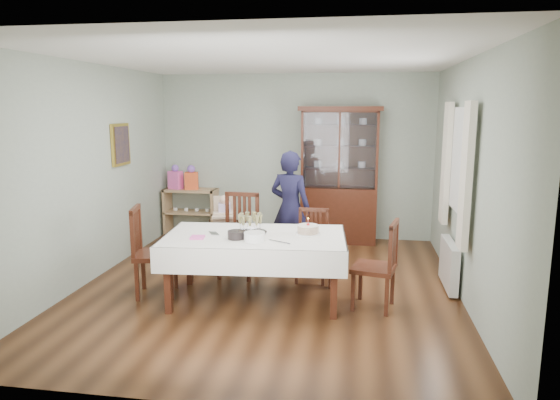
% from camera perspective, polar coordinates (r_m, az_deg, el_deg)
% --- Properties ---
extents(floor, '(5.00, 5.00, 0.00)m').
position_cam_1_polar(floor, '(6.19, -1.36, -9.87)').
color(floor, '#593319').
rests_on(floor, ground).
extents(room_shell, '(5.00, 5.00, 5.00)m').
position_cam_1_polar(room_shell, '(6.34, -0.56, 6.44)').
color(room_shell, '#9EAA99').
rests_on(room_shell, floor).
extents(dining_table, '(2.08, 1.30, 0.76)m').
position_cam_1_polar(dining_table, '(5.67, -2.85, -7.69)').
color(dining_table, '#441C11').
rests_on(dining_table, floor).
extents(china_cabinet, '(1.30, 0.48, 2.18)m').
position_cam_1_polar(china_cabinet, '(8.03, 6.80, 3.07)').
color(china_cabinet, '#441C11').
rests_on(china_cabinet, floor).
extents(sideboard, '(0.90, 0.38, 0.80)m').
position_cam_1_polar(sideboard, '(8.64, -10.11, -1.36)').
color(sideboard, tan).
rests_on(sideboard, floor).
extents(picture_frame, '(0.04, 0.48, 0.58)m').
position_cam_1_polar(picture_frame, '(7.29, -17.75, 6.05)').
color(picture_frame, gold).
rests_on(picture_frame, room_shell).
extents(window, '(0.04, 1.02, 1.22)m').
position_cam_1_polar(window, '(6.15, 19.99, 4.24)').
color(window, white).
rests_on(window, room_shell).
extents(curtain_left, '(0.07, 0.30, 1.55)m').
position_cam_1_polar(curtain_left, '(5.54, 20.51, 2.54)').
color(curtain_left, silver).
rests_on(curtain_left, room_shell).
extents(curtain_right, '(0.07, 0.30, 1.55)m').
position_cam_1_polar(curtain_right, '(6.75, 18.46, 3.99)').
color(curtain_right, silver).
rests_on(curtain_right, room_shell).
extents(radiator, '(0.10, 0.80, 0.55)m').
position_cam_1_polar(radiator, '(6.38, 18.75, -6.96)').
color(radiator, white).
rests_on(radiator, floor).
extents(chair_far_left, '(0.50, 0.50, 1.06)m').
position_cam_1_polar(chair_far_left, '(6.53, -4.76, -5.89)').
color(chair_far_left, '#441C11').
rests_on(chair_far_left, floor).
extents(chair_far_right, '(0.41, 0.41, 0.89)m').
position_cam_1_polar(chair_far_right, '(6.35, 3.64, -6.82)').
color(chair_far_right, '#441C11').
rests_on(chair_far_right, floor).
extents(chair_end_left, '(0.56, 0.56, 1.04)m').
position_cam_1_polar(chair_end_left, '(6.03, -14.11, -7.63)').
color(chair_end_left, '#441C11').
rests_on(chair_end_left, floor).
extents(chair_end_right, '(0.52, 0.52, 0.97)m').
position_cam_1_polar(chair_end_right, '(5.58, 10.83, -9.22)').
color(chair_end_right, '#441C11').
rests_on(chair_end_right, floor).
extents(woman, '(0.67, 0.53, 1.59)m').
position_cam_1_polar(woman, '(6.81, 1.18, -1.00)').
color(woman, black).
rests_on(woman, floor).
extents(high_chair, '(0.51, 0.51, 0.95)m').
position_cam_1_polar(high_chair, '(7.13, -6.29, -4.04)').
color(high_chair, black).
rests_on(high_chair, floor).
extents(champagne_tray, '(0.37, 0.37, 0.23)m').
position_cam_1_polar(champagne_tray, '(5.62, -3.40, -3.11)').
color(champagne_tray, silver).
rests_on(champagne_tray, dining_table).
extents(birthday_cake, '(0.28, 0.28, 0.19)m').
position_cam_1_polar(birthday_cake, '(5.59, 3.22, -3.42)').
color(birthday_cake, white).
rests_on(birthday_cake, dining_table).
extents(plate_stack_dark, '(0.20, 0.20, 0.09)m').
position_cam_1_polar(plate_stack_dark, '(5.41, -5.03, -3.99)').
color(plate_stack_dark, black).
rests_on(plate_stack_dark, dining_table).
extents(plate_stack_white, '(0.28, 0.28, 0.10)m').
position_cam_1_polar(plate_stack_white, '(5.31, -2.95, -4.21)').
color(plate_stack_white, white).
rests_on(plate_stack_white, dining_table).
extents(napkin_stack, '(0.16, 0.16, 0.02)m').
position_cam_1_polar(napkin_stack, '(5.50, -9.42, -4.22)').
color(napkin_stack, '#F058B2').
rests_on(napkin_stack, dining_table).
extents(cutlery, '(0.18, 0.20, 0.01)m').
position_cam_1_polar(cutlery, '(5.67, -7.92, -3.78)').
color(cutlery, silver).
rests_on(cutlery, dining_table).
extents(cake_knife, '(0.25, 0.15, 0.01)m').
position_cam_1_polar(cake_knife, '(5.26, -0.05, -4.79)').
color(cake_knife, silver).
rests_on(cake_knife, dining_table).
extents(gift_bag_pink, '(0.26, 0.21, 0.41)m').
position_cam_1_polar(gift_bag_pink, '(8.61, -11.86, 2.47)').
color(gift_bag_pink, '#F058B2').
rests_on(gift_bag_pink, sideboard).
extents(gift_bag_orange, '(0.25, 0.21, 0.41)m').
position_cam_1_polar(gift_bag_orange, '(8.51, -10.09, 2.43)').
color(gift_bag_orange, '#EA5224').
rests_on(gift_bag_orange, sideboard).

